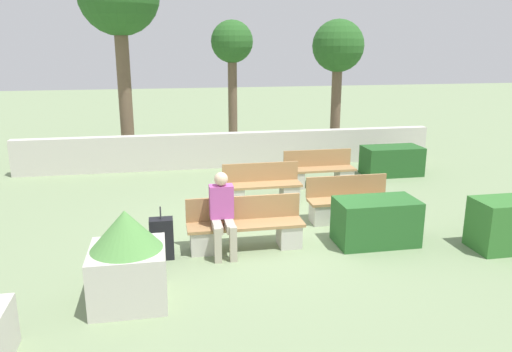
% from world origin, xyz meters
% --- Properties ---
extents(ground_plane, '(60.00, 60.00, 0.00)m').
position_xyz_m(ground_plane, '(0.00, 0.00, 0.00)').
color(ground_plane, gray).
extents(perimeter_wall, '(11.36, 0.30, 0.94)m').
position_xyz_m(perimeter_wall, '(0.00, 4.94, 0.47)').
color(perimeter_wall, beige).
rests_on(perimeter_wall, ground_plane).
extents(bench_front, '(1.93, 0.48, 0.84)m').
position_xyz_m(bench_front, '(-0.58, -0.71, 0.32)').
color(bench_front, '#A37A4C').
rests_on(bench_front, ground_plane).
extents(bench_left_side, '(1.62, 0.49, 0.84)m').
position_xyz_m(bench_left_side, '(1.60, 0.24, 0.31)').
color(bench_left_side, '#A37A4C').
rests_on(bench_left_side, ground_plane).
extents(bench_right_side, '(1.67, 0.49, 0.84)m').
position_xyz_m(bench_right_side, '(1.77, 2.64, 0.31)').
color(bench_right_side, '#A37A4C').
rests_on(bench_right_side, ground_plane).
extents(bench_back, '(1.64, 0.48, 0.84)m').
position_xyz_m(bench_back, '(0.16, 1.58, 0.31)').
color(bench_back, '#A37A4C').
rests_on(bench_back, ground_plane).
extents(person_seated_man, '(0.38, 0.63, 1.33)m').
position_xyz_m(person_seated_man, '(-0.97, -0.84, 0.73)').
color(person_seated_man, '#B2A893').
rests_on(person_seated_man, ground_plane).
extents(hedge_block_near_right, '(1.36, 0.75, 0.77)m').
position_xyz_m(hedge_block_near_right, '(1.62, -0.91, 0.39)').
color(hedge_block_near_right, '#286028').
rests_on(hedge_block_near_right, ground_plane).
extents(hedge_block_mid_left, '(1.48, 0.79, 0.74)m').
position_xyz_m(hedge_block_mid_left, '(3.92, 3.31, 0.37)').
color(hedge_block_mid_left, '#235623').
rests_on(hedge_block_mid_left, ground_plane).
extents(planter_corner_right, '(0.97, 0.97, 1.27)m').
position_xyz_m(planter_corner_right, '(-2.37, -2.19, 0.62)').
color(planter_corner_right, beige).
rests_on(planter_corner_right, ground_plane).
extents(suitcase, '(0.37, 0.23, 0.86)m').
position_xyz_m(suitcase, '(-1.94, -0.87, 0.33)').
color(suitcase, black).
rests_on(suitcase, ground_plane).
extents(tree_center_left, '(1.23, 1.23, 3.96)m').
position_xyz_m(tree_center_left, '(0.27, 6.62, 3.15)').
color(tree_center_left, brown).
rests_on(tree_center_left, ground_plane).
extents(tree_center_right, '(1.53, 1.53, 3.99)m').
position_xyz_m(tree_center_right, '(3.36, 6.13, 3.10)').
color(tree_center_right, brown).
rests_on(tree_center_right, ground_plane).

